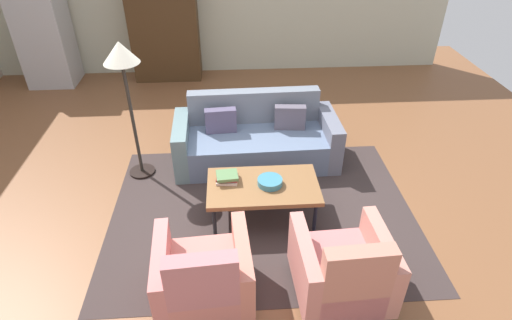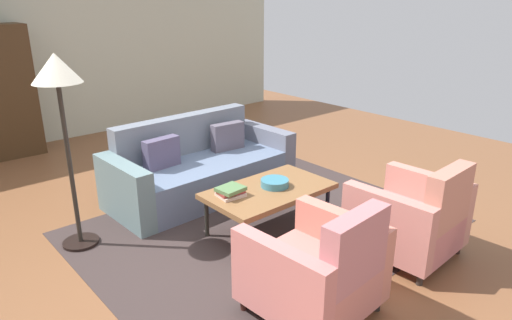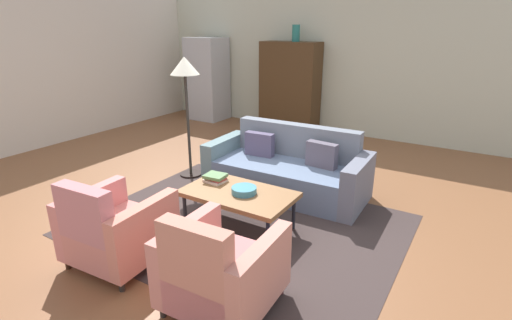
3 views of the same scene
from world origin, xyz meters
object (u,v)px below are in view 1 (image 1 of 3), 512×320
(floor_lamp, at_px, (123,66))
(couch, at_px, (256,139))
(armchair_left, at_px, (204,280))
(fruit_bowl, at_px, (270,182))
(coffee_table, at_px, (263,187))
(armchair_right, at_px, (344,272))
(book_stack, at_px, (227,177))
(refrigerator, at_px, (44,33))
(cabinet, at_px, (165,30))

(floor_lamp, bearing_deg, couch, 10.02)
(armchair_left, bearing_deg, fruit_bowl, 56.36)
(coffee_table, relative_size, floor_lamp, 0.70)
(armchair_left, bearing_deg, armchair_right, -3.80)
(armchair_right, relative_size, book_stack, 3.58)
(armchair_left, bearing_deg, refrigerator, 116.05)
(coffee_table, height_order, armchair_right, armchair_right)
(fruit_bowl, bearing_deg, refrigerator, 132.38)
(cabinet, bearing_deg, armchair_right, -68.49)
(armchair_left, height_order, cabinet, cabinet)
(couch, height_order, refrigerator, refrigerator)
(armchair_left, height_order, book_stack, armchair_left)
(fruit_bowl, height_order, floor_lamp, floor_lamp)
(floor_lamp, bearing_deg, coffee_table, -31.80)
(fruit_bowl, xyz_separation_m, floor_lamp, (-1.56, 0.92, 0.98))
(coffee_table, relative_size, armchair_left, 1.36)
(couch, height_order, armchair_right, armchair_right)
(floor_lamp, bearing_deg, refrigerator, 124.01)
(coffee_table, distance_m, armchair_right, 1.31)
(couch, xyz_separation_m, refrigerator, (-3.53, 2.77, 0.64))
(armchair_left, bearing_deg, cabinet, 95.55)
(floor_lamp, bearing_deg, armchair_left, -66.85)
(coffee_table, distance_m, refrigerator, 5.33)
(book_stack, xyz_separation_m, cabinet, (-1.07, 3.96, 0.42))
(refrigerator, bearing_deg, book_stack, -50.75)
(armchair_right, xyz_separation_m, fruit_bowl, (-0.53, 1.17, 0.12))
(book_stack, bearing_deg, couch, 70.76)
(couch, relative_size, cabinet, 1.18)
(coffee_table, distance_m, fruit_bowl, 0.10)
(cabinet, relative_size, floor_lamp, 1.05)
(armchair_right, relative_size, cabinet, 0.49)
(fruit_bowl, bearing_deg, floor_lamp, 149.42)
(armchair_right, height_order, refrigerator, refrigerator)
(fruit_bowl, xyz_separation_m, cabinet, (-1.53, 4.06, 0.43))
(couch, bearing_deg, armchair_right, 102.84)
(refrigerator, bearing_deg, floor_lamp, -55.99)
(armchair_right, height_order, floor_lamp, floor_lamp)
(armchair_right, relative_size, floor_lamp, 0.51)
(fruit_bowl, bearing_deg, book_stack, 168.07)
(couch, bearing_deg, cabinet, -64.75)
(couch, height_order, coffee_table, couch)
(armchair_left, xyz_separation_m, armchair_right, (1.20, -0.00, 0.00))
(coffee_table, bearing_deg, couch, 90.12)
(coffee_table, bearing_deg, fruit_bowl, 0.00)
(coffee_table, xyz_separation_m, fruit_bowl, (0.07, 0.00, 0.07))
(couch, distance_m, refrigerator, 4.53)
(cabinet, bearing_deg, couch, -63.16)
(cabinet, bearing_deg, refrigerator, -177.12)
(armchair_right, distance_m, fruit_bowl, 1.29)
(fruit_bowl, xyz_separation_m, refrigerator, (-3.61, 3.95, 0.46))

